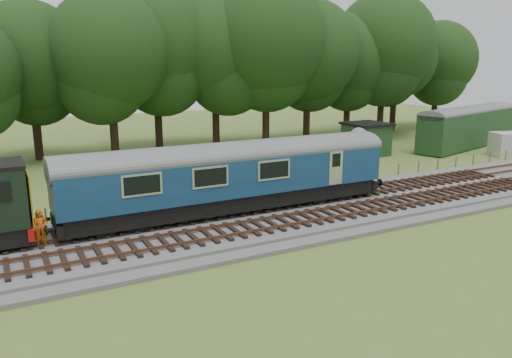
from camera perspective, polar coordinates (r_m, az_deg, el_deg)
ground at (r=27.38m, az=4.09°, el=-4.34°), size 120.00×120.00×0.00m
ballast at (r=27.32m, az=4.09°, el=-3.99°), size 70.00×7.00×0.35m
track_north at (r=28.40m, az=2.61°, el=-2.80°), size 67.20×2.40×0.21m
track_south at (r=25.98m, az=5.98°, el=-4.40°), size 67.20×2.40×0.21m
fence at (r=31.12m, az=-0.30°, el=-2.14°), size 64.00×0.12×1.00m
tree_line at (r=46.96m, az=-10.28°, el=2.91°), size 70.00×8.00×18.00m
dmu_railcar at (r=26.53m, az=-2.81°, el=0.93°), size 18.05×2.86×3.88m
worker at (r=23.72m, az=-23.37°, el=-5.21°), size 0.69×0.53×1.69m
parked_coach at (r=53.71m, az=23.13°, el=5.75°), size 15.68×6.60×3.96m
shed at (r=46.28m, az=12.47°, el=4.53°), size 3.59×3.59×2.93m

